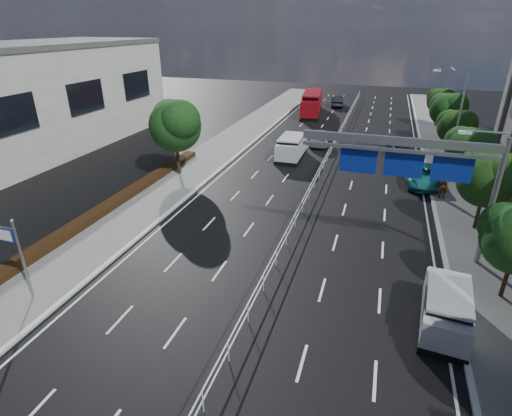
% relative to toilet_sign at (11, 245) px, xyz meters
% --- Properties ---
extents(ground, '(160.00, 160.00, 0.00)m').
position_rel_toilet_sign_xyz_m(ground, '(10.95, 0.00, -2.94)').
color(ground, black).
rests_on(ground, ground).
extents(sidewalk_near, '(5.00, 140.00, 0.14)m').
position_rel_toilet_sign_xyz_m(sidewalk_near, '(-0.55, 0.00, -2.87)').
color(sidewalk_near, slate).
rests_on(sidewalk_near, ground).
extents(kerb_near, '(0.25, 140.00, 0.15)m').
position_rel_toilet_sign_xyz_m(kerb_near, '(1.95, 0.00, -2.87)').
color(kerb_near, silver).
rests_on(kerb_near, ground).
extents(kerb_far, '(0.25, 140.00, 0.15)m').
position_rel_toilet_sign_xyz_m(kerb_far, '(19.95, 0.00, -2.87)').
color(kerb_far, silver).
rests_on(kerb_far, ground).
extents(median_fence, '(0.05, 85.00, 1.02)m').
position_rel_toilet_sign_xyz_m(median_fence, '(10.95, 22.50, -2.42)').
color(median_fence, silver).
rests_on(median_fence, ground).
extents(hedge_near, '(1.00, 36.00, 0.44)m').
position_rel_toilet_sign_xyz_m(hedge_near, '(-2.35, 5.00, -2.58)').
color(hedge_near, black).
rests_on(hedge_near, sidewalk_near).
extents(toilet_sign, '(1.62, 0.18, 4.34)m').
position_rel_toilet_sign_xyz_m(toilet_sign, '(0.00, 0.00, 0.00)').
color(toilet_sign, gray).
rests_on(toilet_sign, ground).
extents(overhead_gantry, '(10.24, 0.38, 7.45)m').
position_rel_toilet_sign_xyz_m(overhead_gantry, '(17.69, 10.05, 2.66)').
color(overhead_gantry, gray).
rests_on(overhead_gantry, ground).
extents(streetlight_far, '(2.78, 2.40, 9.00)m').
position_rel_toilet_sign_xyz_m(streetlight_far, '(21.46, 26.00, 2.27)').
color(streetlight_far, gray).
rests_on(streetlight_far, ground).
extents(near_building, '(12.00, 38.00, 10.00)m').
position_rel_toilet_sign_xyz_m(near_building, '(-19.05, 18.00, 2.06)').
color(near_building, beige).
rests_on(near_building, ground).
extents(near_tree_back, '(4.84, 4.51, 6.69)m').
position_rel_toilet_sign_xyz_m(near_tree_back, '(-0.99, 17.97, 1.67)').
color(near_tree_back, black).
rests_on(near_tree_back, ground).
extents(far_tree_d, '(3.85, 3.59, 5.34)m').
position_rel_toilet_sign_xyz_m(far_tree_d, '(22.20, 14.48, 0.74)').
color(far_tree_d, black).
rests_on(far_tree_d, ground).
extents(far_tree_e, '(3.63, 3.38, 5.13)m').
position_rel_toilet_sign_xyz_m(far_tree_e, '(22.20, 21.98, 0.61)').
color(far_tree_e, black).
rests_on(far_tree_e, ground).
extents(far_tree_f, '(3.52, 3.28, 5.02)m').
position_rel_toilet_sign_xyz_m(far_tree_f, '(22.20, 29.48, 0.55)').
color(far_tree_f, black).
rests_on(far_tree_f, ground).
extents(far_tree_g, '(3.96, 3.69, 5.45)m').
position_rel_toilet_sign_xyz_m(far_tree_g, '(22.20, 36.98, 0.81)').
color(far_tree_g, black).
rests_on(far_tree_g, ground).
extents(far_tree_h, '(3.41, 3.18, 4.91)m').
position_rel_toilet_sign_xyz_m(far_tree_h, '(22.20, 44.48, 0.48)').
color(far_tree_h, black).
rests_on(far_tree_h, ground).
extents(white_minivan, '(2.29, 5.18, 2.24)m').
position_rel_toilet_sign_xyz_m(white_minivan, '(7.34, 25.60, -1.85)').
color(white_minivan, black).
rests_on(white_minivan, ground).
extents(red_bus, '(3.76, 10.88, 3.18)m').
position_rel_toilet_sign_xyz_m(red_bus, '(5.36, 47.24, -1.28)').
color(red_bus, black).
rests_on(red_bus, ground).
extents(near_car_silver, '(2.43, 5.21, 1.72)m').
position_rel_toilet_sign_xyz_m(near_car_silver, '(9.21, 31.41, -2.08)').
color(near_car_silver, '#9B9DA2').
rests_on(near_car_silver, ground).
extents(near_car_dark, '(2.44, 5.32, 1.69)m').
position_rel_toilet_sign_xyz_m(near_car_dark, '(8.17, 54.43, -2.10)').
color(near_car_dark, black).
rests_on(near_car_dark, ground).
extents(silver_minivan, '(2.33, 4.64, 1.86)m').
position_rel_toilet_sign_xyz_m(silver_minivan, '(19.25, 4.02, -2.03)').
color(silver_minivan, black).
rests_on(silver_minivan, ground).
extents(parked_car_teal, '(3.22, 5.89, 1.56)m').
position_rel_toilet_sign_xyz_m(parked_car_teal, '(19.25, 22.00, -2.16)').
color(parked_car_teal, '#1A7377').
rests_on(parked_car_teal, ground).
extents(parked_car_dark, '(2.46, 5.04, 1.41)m').
position_rel_toilet_sign_xyz_m(parked_car_dark, '(17.45, 30.00, -2.24)').
color(parked_car_dark, black).
rests_on(parked_car_dark, ground).
extents(pedestrian_a, '(0.64, 0.45, 1.67)m').
position_rel_toilet_sign_xyz_m(pedestrian_a, '(20.55, 19.02, -1.97)').
color(pedestrian_a, gray).
rests_on(pedestrian_a, sidewalk_far).
extents(pedestrian_b, '(0.78, 0.61, 1.58)m').
position_rel_toilet_sign_xyz_m(pedestrian_b, '(22.19, 23.20, -2.01)').
color(pedestrian_b, gray).
rests_on(pedestrian_b, sidewalk_far).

